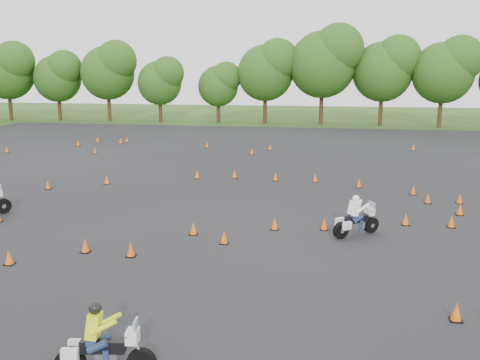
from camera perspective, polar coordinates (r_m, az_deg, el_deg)
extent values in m
plane|color=#2D5119|center=(19.97, -1.95, -5.69)|extent=(140.00, 140.00, 0.00)
plane|color=black|center=(25.66, 0.75, -1.71)|extent=(62.00, 62.00, 0.00)
cone|color=#E25909|center=(44.00, -16.88, 3.76)|extent=(0.26, 0.26, 0.45)
cone|color=#E25909|center=(26.15, 22.40, -1.85)|extent=(0.26, 0.26, 0.45)
cone|color=#E25909|center=(14.30, 22.09, -12.92)|extent=(0.26, 0.26, 0.45)
cone|color=#E25909|center=(22.14, 21.64, -4.16)|extent=(0.26, 0.26, 0.45)
cone|color=#E25909|center=(29.08, -14.02, 0.00)|extent=(0.26, 0.26, 0.45)
cone|color=#E25909|center=(41.42, -3.53, 3.77)|extent=(0.26, 0.26, 0.45)
cone|color=#E25909|center=(20.53, 8.98, -4.67)|extent=(0.26, 0.26, 0.45)
cone|color=#E25909|center=(29.05, 8.02, 0.23)|extent=(0.26, 0.26, 0.45)
cone|color=#E25909|center=(24.11, 22.42, -2.96)|extent=(0.26, 0.26, 0.45)
cone|color=#E25909|center=(21.88, 17.26, -4.04)|extent=(0.26, 0.26, 0.45)
cone|color=#E25909|center=(18.28, -23.42, -7.61)|extent=(0.26, 0.26, 0.45)
cone|color=#E25909|center=(45.28, -11.98, 4.22)|extent=(0.26, 0.26, 0.45)
cone|color=#E25909|center=(20.34, 3.73, -4.70)|extent=(0.26, 0.26, 0.45)
cone|color=#E25909|center=(27.20, 18.00, -1.03)|extent=(0.26, 0.26, 0.45)
cone|color=#E25909|center=(44.67, -12.63, 4.09)|extent=(0.26, 0.26, 0.45)
cone|color=#E25909|center=(29.77, -0.59, 0.63)|extent=(0.26, 0.26, 0.45)
cone|color=#E25909|center=(38.00, 1.26, 3.06)|extent=(0.26, 0.26, 0.45)
cone|color=#E25909|center=(28.72, -19.81, -0.50)|extent=(0.26, 0.26, 0.45)
cone|color=#E25909|center=(29.16, 3.80, 0.36)|extent=(0.26, 0.26, 0.45)
cone|color=#E25909|center=(25.68, 19.41, -1.87)|extent=(0.26, 0.26, 0.45)
cone|color=#E25909|center=(18.60, -16.19, -6.76)|extent=(0.26, 0.26, 0.45)
cone|color=#E25909|center=(28.10, 12.57, -0.34)|extent=(0.26, 0.26, 0.45)
cone|color=#E25909|center=(45.86, -14.94, 4.17)|extent=(0.26, 0.26, 0.45)
cone|color=#E25909|center=(18.73, -1.72, -6.15)|extent=(0.26, 0.26, 0.45)
cone|color=#E25909|center=(22.34, 11.80, -3.42)|extent=(0.26, 0.26, 0.45)
cone|color=#E25909|center=(17.85, -11.57, -7.31)|extent=(0.26, 0.26, 0.45)
cone|color=#E25909|center=(42.40, -23.63, 2.99)|extent=(0.26, 0.26, 0.45)
cone|color=#E25909|center=(39.86, -15.22, 3.06)|extent=(0.26, 0.26, 0.45)
cone|color=#E25909|center=(29.76, -4.60, 0.58)|extent=(0.26, 0.26, 0.45)
cone|color=#E25909|center=(40.22, 3.23, 3.54)|extent=(0.26, 0.26, 0.45)
cone|color=#E25909|center=(19.78, -5.00, -5.21)|extent=(0.26, 0.26, 0.45)
cone|color=#E25909|center=(42.01, 18.00, 3.33)|extent=(0.26, 0.26, 0.45)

